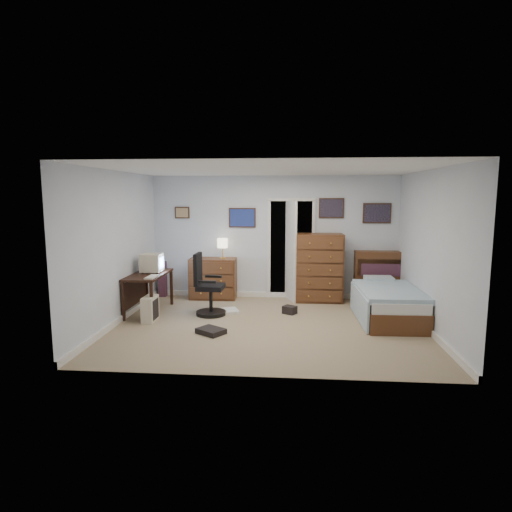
{
  "coord_description": "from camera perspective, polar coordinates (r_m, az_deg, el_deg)",
  "views": [
    {
      "loc": [
        0.35,
        -6.73,
        2.1
      ],
      "look_at": [
        -0.23,
        0.3,
        1.1
      ],
      "focal_mm": 30.0,
      "sensor_mm": 36.0,
      "label": 1
    }
  ],
  "objects": [
    {
      "name": "wall_posters",
      "position": [
        8.71,
        6.19,
        5.7
      ],
      "size": [
        4.38,
        0.04,
        0.6
      ],
      "color": "#331E11",
      "rests_on": "floor"
    },
    {
      "name": "table_lamp",
      "position": [
        8.67,
        -4.49,
        1.63
      ],
      "size": [
        0.21,
        0.21,
        0.41
      ],
      "rotation": [
        0.0,
        0.0,
        0.01
      ],
      "color": "gold",
      "rests_on": "low_dresser"
    },
    {
      "name": "low_dresser",
      "position": [
        8.81,
        -5.73,
        -2.99
      ],
      "size": [
        0.94,
        0.48,
        0.83
      ],
      "primitive_type": "cube",
      "rotation": [
        0.0,
        0.0,
        0.01
      ],
      "color": "#592D1C",
      "rests_on": "floor"
    },
    {
      "name": "pc_tower",
      "position": [
        7.45,
        -13.94,
        -6.85
      ],
      "size": [
        0.2,
        0.4,
        0.43
      ],
      "rotation": [
        0.0,
        0.0,
        -0.01
      ],
      "color": "beige",
      "rests_on": "floor"
    },
    {
      "name": "floor",
      "position": [
        7.06,
        1.68,
        -9.32
      ],
      "size": [
        5.0,
        4.0,
        0.02
      ],
      "primitive_type": "cube",
      "color": "tan",
      "rests_on": "ground"
    },
    {
      "name": "headboard_bookcase",
      "position": [
        8.92,
        16.52,
        -2.39
      ],
      "size": [
        1.12,
        0.3,
        1.0
      ],
      "rotation": [
        0.0,
        0.0,
        -0.01
      ],
      "color": "#592D1C",
      "rests_on": "floor"
    },
    {
      "name": "doorway",
      "position": [
        9.07,
        4.67,
        1.09
      ],
      "size": [
        0.96,
        1.12,
        2.05
      ],
      "color": "black",
      "rests_on": "floor"
    },
    {
      "name": "crt_monitor",
      "position": [
        8.02,
        -13.72,
        -0.89
      ],
      "size": [
        0.37,
        0.34,
        0.34
      ],
      "rotation": [
        0.0,
        0.0,
        -0.01
      ],
      "color": "beige",
      "rests_on": "computer_desk"
    },
    {
      "name": "office_chair",
      "position": [
        7.62,
        -6.51,
        -4.68
      ],
      "size": [
        0.55,
        0.55,
        1.1
      ],
      "rotation": [
        0.0,
        0.0,
        -0.03
      ],
      "color": "black",
      "rests_on": "floor"
    },
    {
      "name": "bed",
      "position": [
        7.66,
        17.0,
        -5.98
      ],
      "size": [
        1.03,
        1.87,
        0.61
      ],
      "rotation": [
        0.0,
        0.0,
        0.02
      ],
      "color": "#592D1C",
      "rests_on": "floor"
    },
    {
      "name": "media_stack",
      "position": [
        9.16,
        -12.34,
        -3.01
      ],
      "size": [
        0.15,
        0.15,
        0.74
      ],
      "primitive_type": "cube",
      "rotation": [
        0.0,
        0.0,
        -0.01
      ],
      "color": "maroon",
      "rests_on": "floor"
    },
    {
      "name": "floor_clutter",
      "position": [
        7.24,
        -2.29,
        -8.43
      ],
      "size": [
        1.59,
        1.68,
        0.14
      ],
      "rotation": [
        0.0,
        0.0,
        -0.32
      ],
      "color": "silver",
      "rests_on": "floor"
    },
    {
      "name": "tall_dresser",
      "position": [
        8.61,
        8.38,
        -1.53
      ],
      "size": [
        0.94,
        0.57,
        1.35
      ],
      "primitive_type": "cube",
      "rotation": [
        0.0,
        0.0,
        0.03
      ],
      "color": "#592D1C",
      "rests_on": "floor"
    },
    {
      "name": "keyboard",
      "position": [
        7.53,
        -13.74,
        -2.73
      ],
      "size": [
        0.15,
        0.38,
        0.02
      ],
      "primitive_type": "cube",
      "rotation": [
        0.0,
        0.0,
        -0.01
      ],
      "color": "beige",
      "rests_on": "computer_desk"
    },
    {
      "name": "computer_desk",
      "position": [
        7.97,
        -14.71,
        -3.44
      ],
      "size": [
        0.58,
        1.23,
        0.71
      ],
      "rotation": [
        0.0,
        0.0,
        -0.01
      ],
      "color": "black",
      "rests_on": "floor"
    }
  ]
}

